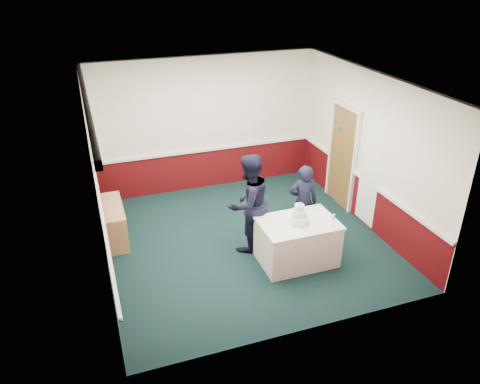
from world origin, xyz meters
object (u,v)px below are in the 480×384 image
object	(u,v)px
cake_table	(297,241)
person_man	(249,203)
champagne_flute	(334,218)
sideboard	(114,222)
wedding_cake	(299,216)
cake_knife	(302,228)
person_woman	(303,202)

from	to	relation	value
cake_table	person_man	bearing A→B (deg)	133.28
champagne_flute	cake_table	bearing A→B (deg)	150.75
cake_table	person_man	xyz separation A→B (m)	(-0.65, 0.69, 0.51)
sideboard	champagne_flute	distance (m)	4.04
wedding_cake	cake_knife	xyz separation A→B (m)	(-0.03, -0.20, -0.11)
sideboard	champagne_flute	size ratio (longest dim) A/B	5.85
cake_table	person_woman	distance (m)	0.89
wedding_cake	cake_knife	bearing A→B (deg)	-98.53
person_woman	cake_knife	bearing A→B (deg)	78.79
cake_table	wedding_cake	xyz separation A→B (m)	(0.00, 0.00, 0.50)
cake_knife	cake_table	bearing A→B (deg)	62.95
cake_knife	person_woman	world-z (taller)	person_woman
wedding_cake	champagne_flute	distance (m)	0.57
wedding_cake	person_man	xyz separation A→B (m)	(-0.65, 0.69, 0.01)
sideboard	person_woman	distance (m)	3.55
cake_table	person_woman	world-z (taller)	person_woman
sideboard	cake_knife	size ratio (longest dim) A/B	5.45
wedding_cake	person_man	size ratio (longest dim) A/B	0.20
cake_table	sideboard	bearing A→B (deg)	148.42
champagne_flute	person_woman	size ratio (longest dim) A/B	0.14
sideboard	cake_knife	world-z (taller)	cake_knife
cake_table	cake_knife	xyz separation A→B (m)	(-0.03, -0.20, 0.39)
sideboard	person_woman	bearing A→B (deg)	-18.13
person_woman	cake_table	bearing A→B (deg)	74.23
wedding_cake	person_man	bearing A→B (deg)	133.28
cake_table	wedding_cake	world-z (taller)	wedding_cake
cake_knife	person_man	world-z (taller)	person_man
sideboard	cake_table	xyz separation A→B (m)	(2.92, -1.80, 0.05)
cake_knife	person_man	bearing A→B (deg)	106.30
wedding_cake	person_man	distance (m)	0.94
wedding_cake	cake_table	bearing A→B (deg)	-90.00
champagne_flute	person_man	size ratio (longest dim) A/B	0.11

